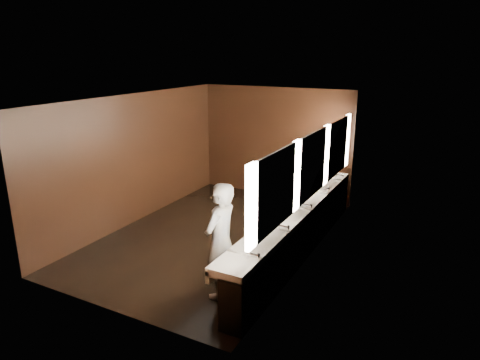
# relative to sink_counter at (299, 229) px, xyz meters

# --- Properties ---
(floor) EXTENTS (6.00, 6.00, 0.00)m
(floor) POSITION_rel_sink_counter_xyz_m (-1.79, 0.00, -0.50)
(floor) COLOR black
(floor) RESTS_ON ground
(ceiling) EXTENTS (4.00, 6.00, 0.02)m
(ceiling) POSITION_rel_sink_counter_xyz_m (-1.79, 0.00, 2.30)
(ceiling) COLOR #2D2D2B
(ceiling) RESTS_ON wall_back
(wall_back) EXTENTS (4.00, 0.02, 2.80)m
(wall_back) POSITION_rel_sink_counter_xyz_m (-1.79, 3.00, 0.90)
(wall_back) COLOR black
(wall_back) RESTS_ON floor
(wall_front) EXTENTS (4.00, 0.02, 2.80)m
(wall_front) POSITION_rel_sink_counter_xyz_m (-1.79, -3.00, 0.90)
(wall_front) COLOR black
(wall_front) RESTS_ON floor
(wall_left) EXTENTS (0.02, 6.00, 2.80)m
(wall_left) POSITION_rel_sink_counter_xyz_m (-3.79, 0.00, 0.90)
(wall_left) COLOR black
(wall_left) RESTS_ON floor
(wall_right) EXTENTS (0.02, 6.00, 2.80)m
(wall_right) POSITION_rel_sink_counter_xyz_m (0.21, 0.00, 0.90)
(wall_right) COLOR black
(wall_right) RESTS_ON floor
(sink_counter) EXTENTS (0.55, 5.40, 1.01)m
(sink_counter) POSITION_rel_sink_counter_xyz_m (0.00, 0.00, 0.00)
(sink_counter) COLOR black
(sink_counter) RESTS_ON floor
(mirror_band) EXTENTS (0.06, 5.03, 1.15)m
(mirror_band) POSITION_rel_sink_counter_xyz_m (0.19, -0.00, 1.25)
(mirror_band) COLOR white
(mirror_band) RESTS_ON wall_right
(person) EXTENTS (0.48, 0.69, 1.82)m
(person) POSITION_rel_sink_counter_xyz_m (-0.58, -1.88, 0.41)
(person) COLOR #95AFDF
(person) RESTS_ON floor
(trash_bin) EXTENTS (0.46, 0.46, 0.62)m
(trash_bin) POSITION_rel_sink_counter_xyz_m (-0.22, -0.16, -0.19)
(trash_bin) COLOR black
(trash_bin) RESTS_ON floor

